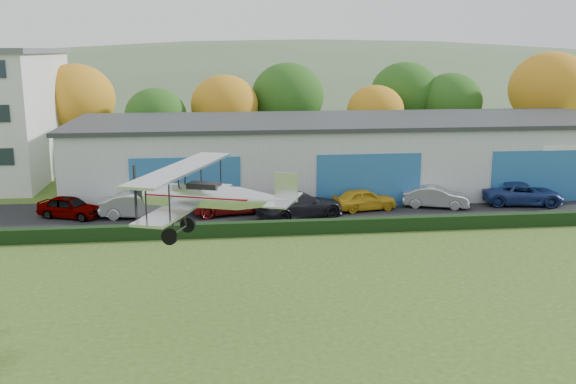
{
  "coord_description": "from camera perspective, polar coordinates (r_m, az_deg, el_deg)",
  "views": [
    {
      "loc": [
        -5.36,
        -19.07,
        10.34
      ],
      "look_at": [
        -1.91,
        9.45,
        3.98
      ],
      "focal_mm": 40.4,
      "sensor_mm": 36.0,
      "label": 1
    }
  ],
  "objects": [
    {
      "name": "ground",
      "position": [
        22.35,
        8.08,
        -15.21
      ],
      "size": [
        300.0,
        300.0,
        0.0
      ],
      "primitive_type": "plane",
      "color": "#34551A",
      "rests_on": "ground"
    },
    {
      "name": "apron",
      "position": [
        42.22,
        4.74,
        -1.7
      ],
      "size": [
        48.0,
        9.0,
        0.05
      ],
      "primitive_type": "cube",
      "color": "black",
      "rests_on": "ground"
    },
    {
      "name": "hedge",
      "position": [
        37.59,
        6.22,
        -2.92
      ],
      "size": [
        46.0,
        0.6,
        0.8
      ],
      "primitive_type": "cube",
      "color": "black",
      "rests_on": "ground"
    },
    {
      "name": "hangar",
      "position": [
        48.79,
        5.46,
        3.37
      ],
      "size": [
        40.6,
        12.6,
        5.3
      ],
      "color": "#B2B7BC",
      "rests_on": "ground"
    },
    {
      "name": "tree_belt",
      "position": [
        60.2,
        -0.96,
        7.98
      ],
      "size": [
        75.7,
        13.22,
        10.12
      ],
      "color": "#3D2614",
      "rests_on": "ground"
    },
    {
      "name": "distant_hills",
      "position": [
        160.79,
        -6.49,
        4.05
      ],
      "size": [
        430.0,
        196.0,
        56.0
      ],
      "color": "#4C6642",
      "rests_on": "ground"
    },
    {
      "name": "car_0",
      "position": [
        42.45,
        -18.66,
        -1.25
      ],
      "size": [
        4.35,
        3.07,
        1.38
      ],
      "primitive_type": "imported",
      "rotation": [
        0.0,
        0.0,
        1.17
      ],
      "color": "gray",
      "rests_on": "apron"
    },
    {
      "name": "car_1",
      "position": [
        41.22,
        -12.93,
        -1.16
      ],
      "size": [
        4.96,
        2.33,
        1.57
      ],
      "primitive_type": "imported",
      "rotation": [
        0.0,
        0.0,
        1.43
      ],
      "color": "silver",
      "rests_on": "apron"
    },
    {
      "name": "car_2",
      "position": [
        41.62,
        -4.83,
        -0.77
      ],
      "size": [
        6.0,
        3.68,
        1.55
      ],
      "primitive_type": "imported",
      "rotation": [
        0.0,
        0.0,
        1.78
      ],
      "color": "maroon",
      "rests_on": "apron"
    },
    {
      "name": "car_3",
      "position": [
        40.26,
        1.05,
        -1.13
      ],
      "size": [
        6.03,
        3.97,
        1.62
      ],
      "primitive_type": "imported",
      "rotation": [
        0.0,
        0.0,
        1.9
      ],
      "color": "black",
      "rests_on": "apron"
    },
    {
      "name": "car_4",
      "position": [
        42.44,
        6.73,
        -0.64
      ],
      "size": [
        4.42,
        2.44,
        1.42
      ],
      "primitive_type": "imported",
      "rotation": [
        0.0,
        0.0,
        1.76
      ],
      "color": "gold",
      "rests_on": "apron"
    },
    {
      "name": "car_5",
      "position": [
        43.96,
        12.87,
        -0.42
      ],
      "size": [
        4.53,
        2.78,
        1.41
      ],
      "primitive_type": "imported",
      "rotation": [
        0.0,
        0.0,
        1.25
      ],
      "color": "silver",
      "rests_on": "apron"
    },
    {
      "name": "car_6",
      "position": [
        46.45,
        19.97,
        -0.13
      ],
      "size": [
        5.73,
        3.41,
        1.49
      ],
      "primitive_type": "imported",
      "rotation": [
        0.0,
        0.0,
        1.39
      ],
      "color": "navy",
      "rests_on": "apron"
    },
    {
      "name": "biplane",
      "position": [
        24.26,
        -7.24,
        -0.2
      ],
      "size": [
        6.47,
        7.27,
        2.76
      ],
      "rotation": [
        0.0,
        0.0,
        -0.37
      ],
      "color": "silver"
    }
  ]
}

